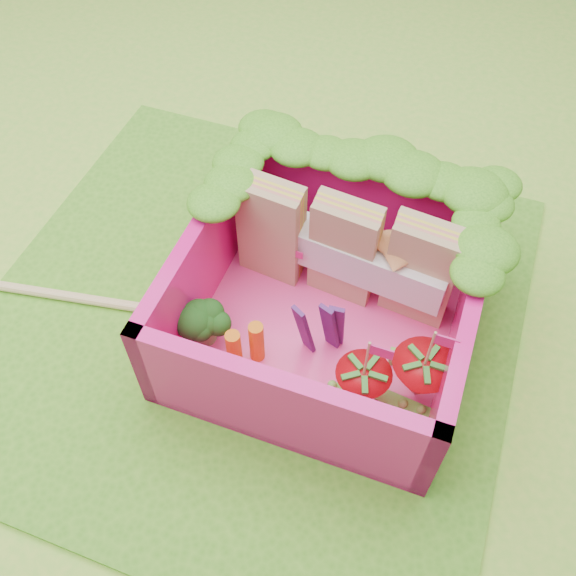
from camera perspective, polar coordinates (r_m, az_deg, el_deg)
The scene contains 13 objects.
ground at distance 3.25m, azimuth -3.42°, elevation -2.55°, with size 14.00×14.00×0.00m, color #7CD03A.
placemat at distance 3.24m, azimuth -3.43°, elevation -2.40°, with size 2.60×2.60×0.03m, color #51A024.
bento_floor at distance 3.15m, azimuth 3.28°, elevation -3.43°, with size 1.30×1.30×0.05m, color #FF4194.
bento_box at distance 2.94m, azimuth 3.51°, elevation -0.74°, with size 1.30×1.30×0.55m.
lettuce_ruffle at distance 3.01m, azimuth 6.72°, elevation 10.04°, with size 1.43×0.83×0.11m.
sandwich_stack at distance 3.05m, azimuth 5.12°, elevation 3.35°, with size 1.07×0.28×0.56m.
broccoli at distance 2.96m, azimuth -7.79°, elevation -2.52°, with size 0.33×0.33×0.25m.
carrot_sticks at distance 2.92m, azimuth -3.79°, elevation -5.14°, with size 0.15×0.14×0.25m.
purple_wedges at distance 2.89m, azimuth 3.16°, elevation -3.52°, with size 0.20×0.11×0.38m.
strawberry_left at distance 2.82m, azimuth 6.55°, elevation -8.68°, with size 0.24×0.24×0.48m.
strawberry_right at distance 2.86m, azimuth 11.64°, elevation -7.95°, with size 0.27×0.27×0.51m.
snap_peas at distance 2.95m, azimuth 9.21°, elevation -8.72°, with size 0.62×0.47×0.05m.
chopsticks at distance 3.47m, azimuth -20.04°, elevation -0.52°, with size 1.99×0.39×0.05m.
Camera 1 is at (0.81, -1.65, 2.67)m, focal length 40.00 mm.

